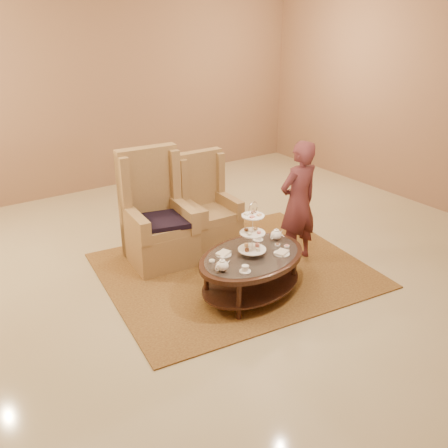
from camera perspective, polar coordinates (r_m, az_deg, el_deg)
ground at (r=5.97m, az=0.99°, el=-6.39°), size 8.00×8.00×0.00m
ceiling at (r=5.97m, az=0.99°, el=-6.39°), size 8.00×8.00×0.02m
wall_back at (r=8.82m, az=-14.58°, el=14.94°), size 8.00×0.04×3.50m
rug at (r=6.16m, az=1.18°, el=-5.27°), size 3.32×2.87×0.02m
tea_table at (r=5.50m, az=3.18°, el=-4.38°), size 1.49×1.17×1.12m
armchair_left at (r=6.30m, az=-7.70°, el=-0.03°), size 0.83×0.85×1.42m
armchair_right at (r=6.75m, az=-2.03°, el=1.25°), size 0.68×0.71×1.23m
person at (r=6.18m, az=8.47°, el=2.43°), size 0.58×0.39×1.56m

